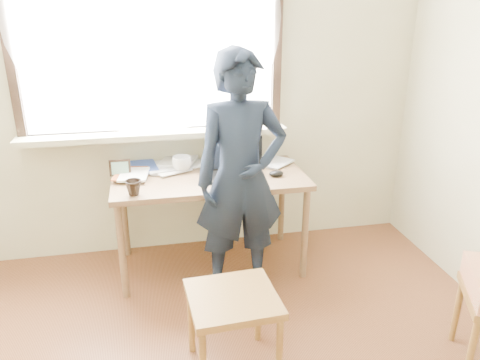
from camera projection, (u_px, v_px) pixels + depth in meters
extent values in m
cube|color=beige|center=(181.00, 78.00, 3.26)|extent=(3.50, 0.02, 2.60)
cube|color=white|center=(149.00, 33.00, 3.10)|extent=(1.70, 0.01, 1.30)
cube|color=black|center=(155.00, 133.00, 3.33)|extent=(1.82, 0.06, 0.06)
cube|color=black|center=(6.00, 35.00, 2.92)|extent=(0.06, 0.06, 1.30)
cube|color=black|center=(277.00, 32.00, 3.25)|extent=(0.06, 0.06, 1.30)
cube|color=beige|center=(156.00, 134.00, 3.26)|extent=(1.85, 0.20, 0.04)
cube|color=white|center=(148.00, 18.00, 2.99)|extent=(1.95, 0.02, 1.65)
cube|color=brown|center=(210.00, 178.00, 3.17)|extent=(1.29, 0.65, 0.04)
cylinder|color=brown|center=(122.00, 252.00, 2.93)|extent=(0.05, 0.05, 0.66)
cylinder|color=brown|center=(124.00, 215.00, 3.43)|extent=(0.05, 0.05, 0.66)
cylinder|color=brown|center=(305.00, 234.00, 3.15)|extent=(0.05, 0.05, 0.66)
cylinder|color=brown|center=(282.00, 202.00, 3.66)|extent=(0.05, 0.05, 0.66)
cube|color=black|center=(235.00, 177.00, 3.12)|extent=(0.42, 0.33, 0.02)
cube|color=black|center=(235.00, 154.00, 3.19)|extent=(0.38, 0.15, 0.24)
cube|color=black|center=(235.00, 154.00, 3.19)|extent=(0.33, 0.13, 0.20)
cube|color=black|center=(235.00, 177.00, 3.10)|extent=(0.35, 0.22, 0.00)
imported|color=white|center=(182.00, 164.00, 3.23)|extent=(0.17, 0.17, 0.11)
imported|color=black|center=(133.00, 188.00, 2.84)|extent=(0.13, 0.13, 0.09)
ellipsoid|color=black|center=(276.00, 174.00, 3.15)|extent=(0.10, 0.07, 0.04)
cube|color=white|center=(197.00, 162.00, 3.42)|extent=(0.24, 0.29, 0.00)
cube|color=orange|center=(150.00, 170.00, 3.24)|extent=(0.24, 0.25, 0.01)
cube|color=white|center=(169.00, 169.00, 3.26)|extent=(0.30, 0.32, 0.01)
cube|color=white|center=(193.00, 168.00, 3.25)|extent=(0.27, 0.32, 0.01)
cube|color=white|center=(134.00, 175.00, 3.12)|extent=(0.25, 0.25, 0.01)
cube|color=white|center=(165.00, 165.00, 3.29)|extent=(0.26, 0.27, 0.01)
imported|color=white|center=(146.00, 170.00, 3.24)|extent=(0.25, 0.30, 0.02)
imported|color=white|center=(266.00, 160.00, 3.44)|extent=(0.30, 0.30, 0.02)
cube|color=black|center=(120.00, 169.00, 3.12)|extent=(0.14, 0.02, 0.11)
cube|color=#517B37|center=(120.00, 169.00, 3.12)|extent=(0.11, 0.01, 0.08)
cube|color=olive|center=(233.00, 299.00, 2.31)|extent=(0.46, 0.44, 0.04)
cylinder|color=olive|center=(191.00, 320.00, 2.51)|extent=(0.04, 0.04, 0.41)
cylinder|color=olive|center=(279.00, 352.00, 2.27)|extent=(0.04, 0.04, 0.41)
cylinder|color=olive|center=(258.00, 309.00, 2.59)|extent=(0.04, 0.04, 0.41)
cylinder|color=olive|center=(457.00, 310.00, 2.59)|extent=(0.03, 0.03, 0.39)
cylinder|color=olive|center=(471.00, 353.00, 2.28)|extent=(0.03, 0.03, 0.39)
imported|color=black|center=(241.00, 178.00, 2.87)|extent=(0.59, 0.40, 1.57)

